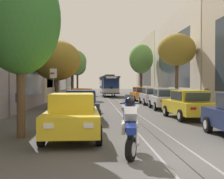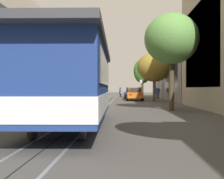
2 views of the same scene
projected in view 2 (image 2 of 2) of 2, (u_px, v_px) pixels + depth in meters
name	position (u px, v px, depth m)	size (l,w,h in m)	color
ground_plane	(102.00, 105.00, 23.78)	(160.00, 160.00, 0.00)	#4C4947
trolley_track_rails	(98.00, 108.00, 19.72)	(1.14, 68.57, 0.01)	gray
parked_car_yellow_near_left	(131.00, 92.00, 44.80)	(2.09, 4.40, 1.58)	gold
parked_car_navy_second_left	(132.00, 93.00, 39.25)	(2.10, 4.41, 1.58)	#19234C
parked_car_orange_mid_left	(135.00, 94.00, 32.85)	(2.02, 4.37, 1.58)	orange
parked_car_navy_near_right	(94.00, 92.00, 45.62)	(2.12, 4.41, 1.58)	#19234C
parked_car_yellow_second_right	(90.00, 93.00, 39.60)	(2.13, 4.42, 1.58)	gold
parked_car_silver_mid_right	(83.00, 94.00, 33.52)	(2.14, 4.42, 1.58)	#B7B7BC
parked_car_silver_fourth_right	(75.00, 95.00, 28.20)	(2.03, 4.37, 1.58)	#B7B7BC
parked_car_orange_fifth_right	(63.00, 96.00, 22.07)	(2.11, 4.41, 1.58)	orange
street_tree_kerb_left_near	(142.00, 71.00, 44.50)	(2.85, 2.45, 6.20)	brown
street_tree_kerb_left_second	(154.00, 67.00, 30.98)	(3.89, 3.53, 5.46)	brown
street_tree_kerb_left_mid	(171.00, 39.00, 17.91)	(3.51, 3.66, 6.30)	#4C3826
street_tree_kerb_right_near	(81.00, 70.00, 45.35)	(2.74, 2.89, 6.51)	brown
street_tree_kerb_right_second	(55.00, 54.00, 28.73)	(3.51, 3.12, 6.54)	brown
cable_car_trolley	(71.00, 82.00, 9.69)	(2.81, 9.17, 3.28)	navy
motorcycle_with_rider	(121.00, 92.00, 47.56)	(0.55, 1.91, 1.62)	black
pedestrian_on_right_pavement	(158.00, 92.00, 37.80)	(0.55, 0.42, 1.70)	#282D38
pedestrian_crossing_far	(59.00, 92.00, 34.02)	(0.55, 0.28, 1.72)	black
fire_hydrant	(85.00, 95.00, 44.79)	(0.40, 0.22, 0.84)	#B2B2B7
street_sign_post	(141.00, 87.00, 39.89)	(0.36, 0.09, 2.77)	slate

